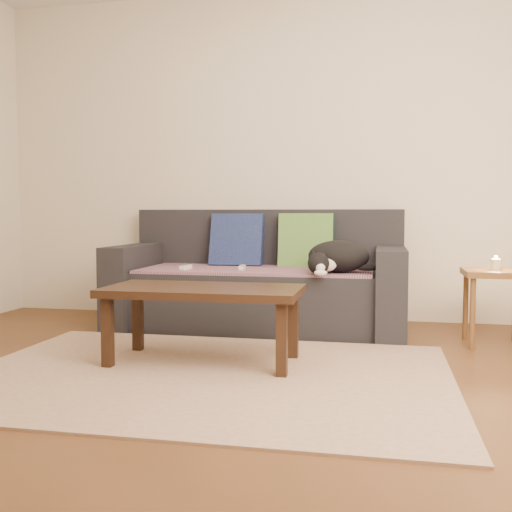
# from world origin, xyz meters

# --- Properties ---
(ground) EXTENTS (4.50, 4.50, 0.00)m
(ground) POSITION_xyz_m (0.00, 0.00, 0.00)
(ground) COLOR brown
(ground) RESTS_ON ground
(back_wall) EXTENTS (4.50, 0.04, 2.60)m
(back_wall) POSITION_xyz_m (0.00, 2.00, 1.30)
(back_wall) COLOR beige
(back_wall) RESTS_ON ground
(sofa) EXTENTS (2.10, 0.94, 0.87)m
(sofa) POSITION_xyz_m (0.00, 1.57, 0.31)
(sofa) COLOR #232328
(sofa) RESTS_ON ground
(throw_blanket) EXTENTS (1.66, 0.74, 0.02)m
(throw_blanket) POSITION_xyz_m (0.00, 1.48, 0.43)
(throw_blanket) COLOR #4B2D54
(throw_blanket) RESTS_ON sofa
(cushion_navy) EXTENTS (0.41, 0.21, 0.42)m
(cushion_navy) POSITION_xyz_m (-0.21, 1.74, 0.63)
(cushion_navy) COLOR #101645
(cushion_navy) RESTS_ON throw_blanket
(cushion_green) EXTENTS (0.41, 0.16, 0.42)m
(cushion_green) POSITION_xyz_m (0.32, 1.74, 0.63)
(cushion_green) COLOR #0B4C49
(cushion_green) RESTS_ON throw_blanket
(cat) EXTENTS (0.53, 0.51, 0.22)m
(cat) POSITION_xyz_m (0.59, 1.28, 0.54)
(cat) COLOR black
(cat) RESTS_ON throw_blanket
(wii_remote_a) EXTENTS (0.05, 0.15, 0.03)m
(wii_remote_a) POSITION_xyz_m (-0.48, 1.30, 0.46)
(wii_remote_a) COLOR white
(wii_remote_a) RESTS_ON throw_blanket
(wii_remote_b) EXTENTS (0.05, 0.15, 0.03)m
(wii_remote_b) POSITION_xyz_m (-0.08, 1.36, 0.46)
(wii_remote_b) COLOR white
(wii_remote_b) RESTS_ON throw_blanket
(side_table) EXTENTS (0.39, 0.39, 0.48)m
(side_table) POSITION_xyz_m (1.59, 1.22, 0.40)
(side_table) COLOR brown
(side_table) RESTS_ON ground
(candle) EXTENTS (0.06, 0.06, 0.09)m
(candle) POSITION_xyz_m (1.59, 1.22, 0.52)
(candle) COLOR beige
(candle) RESTS_ON side_table
(rug) EXTENTS (2.50, 1.80, 0.01)m
(rug) POSITION_xyz_m (0.00, 0.15, 0.01)
(rug) COLOR tan
(rug) RESTS_ON ground
(coffee_table) EXTENTS (1.08, 0.54, 0.43)m
(coffee_table) POSITION_xyz_m (-0.08, 0.39, 0.38)
(coffee_table) COLOR black
(coffee_table) RESTS_ON rug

